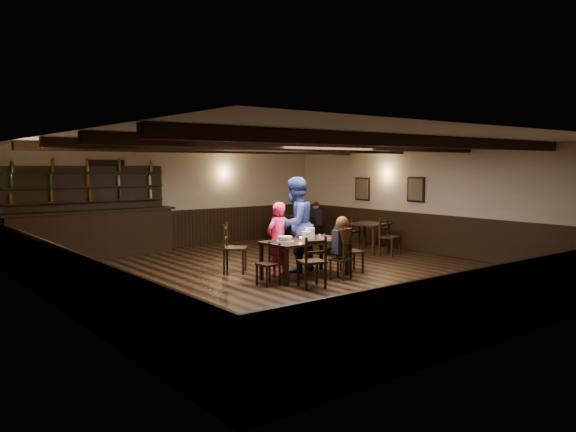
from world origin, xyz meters
TOP-DOWN VIEW (x-y plane):
  - ground at (0.00, 0.00)m, footprint 10.00×10.00m
  - room_shell at (0.01, 0.04)m, footprint 9.02×10.02m
  - dining_table at (0.08, -0.34)m, footprint 1.78×0.96m
  - chair_near_left at (-0.43, -1.19)m, footprint 0.54×0.53m
  - chair_near_right at (0.56, -0.95)m, footprint 0.45×0.44m
  - chair_end_left at (-0.84, -0.47)m, footprint 0.35×0.37m
  - chair_end_right at (1.16, -0.48)m, footprint 0.46×0.47m
  - chair_far_pushed at (-0.82, 0.98)m, footprint 0.66×0.66m
  - woman_pink at (-0.28, 0.10)m, footprint 0.61×0.46m
  - man_blue at (0.33, 0.28)m, footprint 1.10×0.94m
  - seated_person at (0.54, -0.90)m, footprint 0.33×0.49m
  - cake at (-0.37, -0.28)m, footprint 0.33×0.33m
  - plate_stack_a at (0.09, -0.37)m, footprint 0.18×0.18m
  - plate_stack_b at (0.28, -0.26)m, footprint 0.19×0.19m
  - tea_light at (0.07, -0.21)m, footprint 0.04×0.04m
  - salt_shaker at (0.44, -0.38)m, footprint 0.04×0.04m
  - pepper_shaker at (0.52, -0.43)m, footprint 0.04×0.04m
  - drink_glass at (0.38, -0.20)m, footprint 0.06×0.06m
  - menu_red at (0.54, -0.39)m, footprint 0.32×0.25m
  - menu_blue at (0.67, -0.17)m, footprint 0.36×0.27m
  - bar_counter at (-2.44, 4.72)m, footprint 4.10×0.70m
  - back_table_a at (3.44, 1.14)m, footprint 1.02×1.02m
  - back_table_b at (3.28, 3.97)m, footprint 0.83×0.83m
  - bg_patron_left at (2.50, 3.71)m, footprint 0.26×0.36m
  - bg_patron_right at (3.86, 3.71)m, footprint 0.21×0.33m

SIDE VIEW (x-z plane):
  - ground at x=0.00m, z-range 0.00..0.00m
  - chair_near_right at x=0.56m, z-range 0.06..0.83m
  - chair_end_left at x=-0.84m, z-range 0.07..0.85m
  - chair_end_right at x=1.16m, z-range 0.07..0.93m
  - chair_near_left at x=-0.43m, z-range 0.08..1.03m
  - chair_far_pushed at x=-0.82m, z-range 0.09..1.11m
  - back_table_b at x=3.28m, z-range 0.27..1.02m
  - back_table_a at x=3.44m, z-range 0.28..1.03m
  - dining_table at x=0.08m, z-range 0.31..1.06m
  - bar_counter at x=-2.44m, z-range -0.37..1.83m
  - woman_pink at x=-0.28m, z-range 0.00..1.49m
  - menu_red at x=0.54m, z-range 0.75..0.76m
  - menu_blue at x=0.67m, z-range 0.75..0.76m
  - tea_light at x=0.07m, z-range 0.75..0.80m
  - cake at x=-0.37m, z-range 0.75..0.85m
  - bg_patron_right at x=3.86m, z-range 0.46..1.14m
  - pepper_shaker at x=0.52m, z-range 0.75..0.85m
  - salt_shaker at x=0.44m, z-range 0.75..0.85m
  - drink_glass at x=0.38m, z-range 0.75..0.85m
  - bg_patron_left at x=2.50m, z-range 0.46..1.15m
  - seated_person at x=0.54m, z-range 0.42..1.22m
  - plate_stack_a at x=0.09m, z-range 0.75..0.92m
  - plate_stack_b at x=0.28m, z-range 0.75..0.97m
  - man_blue at x=0.33m, z-range 0.00..1.98m
  - room_shell at x=0.01m, z-range 0.39..3.10m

